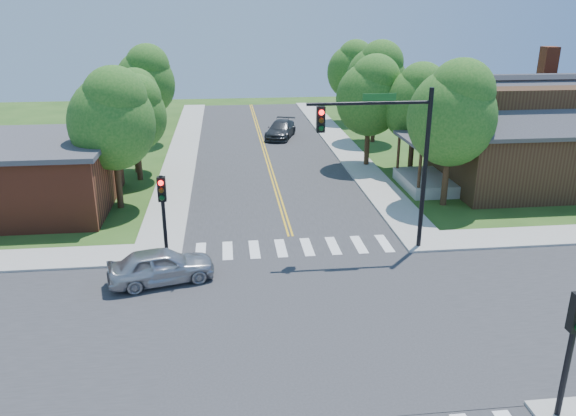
{
  "coord_description": "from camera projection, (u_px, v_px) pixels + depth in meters",
  "views": [
    {
      "loc": [
        -2.89,
        -16.87,
        10.39
      ],
      "look_at": [
        -0.35,
        5.54,
        2.2
      ],
      "focal_mm": 35.0,
      "sensor_mm": 36.0,
      "label": 1
    }
  ],
  "objects": [
    {
      "name": "ground",
      "position": [
        316.0,
        320.0,
        19.61
      ],
      "size": [
        100.0,
        100.0,
        0.0
      ],
      "primitive_type": "plane",
      "color": "#274B17",
      "rests_on": "ground"
    },
    {
      "name": "road_ns",
      "position": [
        316.0,
        320.0,
        19.6
      ],
      "size": [
        10.0,
        90.0,
        0.04
      ],
      "primitive_type": "cube",
      "color": "#2D2D30",
      "rests_on": "ground"
    },
    {
      "name": "road_ew",
      "position": [
        316.0,
        320.0,
        19.6
      ],
      "size": [
        90.0,
        10.0,
        0.04
      ],
      "primitive_type": "cube",
      "color": "#2D2D30",
      "rests_on": "ground"
    },
    {
      "name": "intersection_patch",
      "position": [
        316.0,
        320.0,
        19.61
      ],
      "size": [
        10.2,
        10.2,
        0.06
      ],
      "primitive_type": "cube",
      "color": "#2D2D30",
      "rests_on": "ground"
    },
    {
      "name": "sidewalk_ne",
      "position": [
        520.0,
        175.0,
        36.04
      ],
      "size": [
        40.0,
        40.0,
        0.14
      ],
      "color": "#9E9B93",
      "rests_on": "ground"
    },
    {
      "name": "sidewalk_nw",
      "position": [
        5.0,
        193.0,
        32.69
      ],
      "size": [
        40.0,
        40.0,
        0.14
      ],
      "color": "#9E9B93",
      "rests_on": "ground"
    },
    {
      "name": "crosswalk_north",
      "position": [
        294.0,
        247.0,
        25.39
      ],
      "size": [
        8.85,
        2.0,
        0.01
      ],
      "color": "white",
      "rests_on": "ground"
    },
    {
      "name": "centerline",
      "position": [
        316.0,
        319.0,
        19.6
      ],
      "size": [
        0.3,
        90.0,
        0.01
      ],
      "color": "gold",
      "rests_on": "ground"
    },
    {
      "name": "signal_mast_ne",
      "position": [
        388.0,
        145.0,
        23.59
      ],
      "size": [
        5.3,
        0.42,
        7.2
      ],
      "color": "black",
      "rests_on": "ground"
    },
    {
      "name": "signal_pole_se",
      "position": [
        574.0,
        333.0,
        14.04
      ],
      "size": [
        0.34,
        0.42,
        3.8
      ],
      "color": "black",
      "rests_on": "ground"
    },
    {
      "name": "signal_pole_nw",
      "position": [
        163.0,
        202.0,
        23.32
      ],
      "size": [
        0.34,
        0.42,
        3.8
      ],
      "color": "black",
      "rests_on": "ground"
    },
    {
      "name": "house_ne",
      "position": [
        529.0,
        131.0,
        33.37
      ],
      "size": [
        13.05,
        8.8,
        7.11
      ],
      "color": "#361F12",
      "rests_on": "ground"
    },
    {
      "name": "building_nw",
      "position": [
        13.0,
        175.0,
        29.79
      ],
      "size": [
        10.4,
        8.4,
        3.73
      ],
      "color": "brown",
      "rests_on": "ground"
    },
    {
      "name": "tree_e_a",
      "position": [
        454.0,
        111.0,
        29.16
      ],
      "size": [
        4.66,
        4.42,
        7.92
      ],
      "color": "#382314",
      "rests_on": "ground"
    },
    {
      "name": "tree_e_b",
      "position": [
        417.0,
        101.0,
        35.69
      ],
      "size": [
        4.17,
        3.96,
        7.09
      ],
      "color": "#382314",
      "rests_on": "ground"
    },
    {
      "name": "tree_e_c",
      "position": [
        377.0,
        76.0,
        43.35
      ],
      "size": [
        4.68,
        4.44,
        7.95
      ],
      "color": "#382314",
      "rests_on": "ground"
    },
    {
      "name": "tree_e_d",
      "position": [
        352.0,
        68.0,
        51.12
      ],
      "size": [
        4.41,
        4.19,
        7.5
      ],
      "color": "#382314",
      "rests_on": "ground"
    },
    {
      "name": "tree_w_a",
      "position": [
        113.0,
        117.0,
        28.82
      ],
      "size": [
        4.46,
        4.24,
        7.58
      ],
      "color": "#382314",
      "rests_on": "ground"
    },
    {
      "name": "tree_w_b",
      "position": [
        133.0,
        105.0,
        35.48
      ],
      "size": [
        3.97,
        3.77,
        6.75
      ],
      "color": "#382314",
      "rests_on": "ground"
    },
    {
      "name": "tree_w_c",
      "position": [
        146.0,
        79.0,
        42.79
      ],
      "size": [
        4.53,
        4.3,
        7.7
      ],
      "color": "#382314",
      "rests_on": "ground"
    },
    {
      "name": "tree_w_d",
      "position": [
        154.0,
        77.0,
        52.08
      ],
      "size": [
        3.63,
        3.45,
        6.17
      ],
      "color": "#382314",
      "rests_on": "ground"
    },
    {
      "name": "tree_house",
      "position": [
        371.0,
        94.0,
        36.67
      ],
      "size": [
        4.4,
        4.18,
        7.48
      ],
      "color": "#382314",
      "rests_on": "ground"
    },
    {
      "name": "tree_bldg",
      "position": [
        135.0,
        112.0,
        33.89
      ],
      "size": [
        3.87,
        3.68,
        6.58
      ],
      "color": "#382314",
      "rests_on": "ground"
    },
    {
      "name": "car_silver",
      "position": [
        161.0,
        266.0,
        22.05
      ],
      "size": [
        3.54,
        4.88,
        1.4
      ],
      "primitive_type": "imported",
      "rotation": [
        0.0,
        0.0,
        1.81
      ],
      "color": "#AEAFB5",
      "rests_on": "ground"
    },
    {
      "name": "car_dgrey",
      "position": [
        281.0,
        130.0,
        46.19
      ],
      "size": [
        4.65,
        5.8,
        1.36
      ],
      "primitive_type": "imported",
      "rotation": [
        0.0,
        0.0,
        -0.31
      ],
      "color": "#313337",
      "rests_on": "ground"
    }
  ]
}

